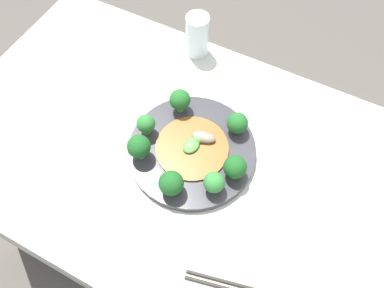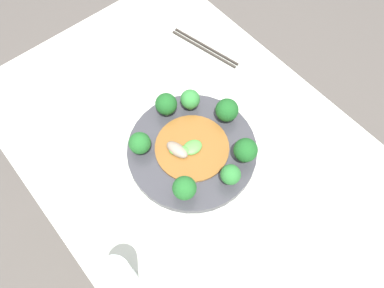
% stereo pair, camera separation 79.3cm
% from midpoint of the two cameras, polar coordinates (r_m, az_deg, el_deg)
% --- Properties ---
extents(ground_plane, '(8.00, 8.00, 0.00)m').
position_cam_midpoint_polar(ground_plane, '(1.52, -1.96, -28.65)').
color(ground_plane, '#4C4742').
extents(table, '(1.13, 0.69, 0.74)m').
position_cam_midpoint_polar(table, '(1.15, -2.60, -28.96)').
color(table, '#B7BCAD').
rests_on(table, ground_plane).
extents(plate, '(0.30, 0.30, 0.02)m').
position_cam_midpoint_polar(plate, '(0.77, -6.75, -27.50)').
color(plate, '#333338').
rests_on(plate, table).
extents(broccoli_west, '(0.04, 0.04, 0.06)m').
position_cam_midpoint_polar(broccoli_west, '(0.73, 0.11, -34.01)').
color(broccoli_west, '#70A356').
rests_on(broccoli_west, plate).
extents(broccoli_northeast, '(0.05, 0.05, 0.06)m').
position_cam_midpoint_polar(broccoli_northeast, '(0.75, -16.96, -26.98)').
color(broccoli_northeast, '#70A356').
rests_on(broccoli_northeast, plate).
extents(broccoli_southwest, '(0.05, 0.05, 0.07)m').
position_cam_midpoint_polar(broccoli_southwest, '(0.72, 3.18, -29.77)').
color(broccoli_southwest, '#89B76B').
rests_on(broccoli_southwest, plate).
extents(broccoli_southeast, '(0.05, 0.05, 0.06)m').
position_cam_midpoint_polar(broccoli_southeast, '(0.74, -6.96, -18.81)').
color(broccoli_southeast, '#70A356').
rests_on(broccoli_southeast, plate).
extents(broccoli_south, '(0.05, 0.05, 0.06)m').
position_cam_midpoint_polar(broccoli_south, '(0.73, -0.02, -21.38)').
color(broccoli_south, '#7AAD5B').
rests_on(broccoli_south, plate).
extents(broccoli_northwest, '(0.05, 0.05, 0.07)m').
position_cam_midpoint_polar(broccoli_northwest, '(0.74, -9.32, -36.17)').
color(broccoli_northwest, '#70A356').
rests_on(broccoli_northwest, plate).
extents(broccoli_east, '(0.05, 0.05, 0.06)m').
position_cam_midpoint_polar(broccoli_east, '(0.74, -11.58, -19.69)').
color(broccoli_east, '#7AAD5B').
rests_on(broccoli_east, plate).
extents(stirfry_center, '(0.17, 0.17, 0.02)m').
position_cam_midpoint_polar(stirfry_center, '(0.76, -7.51, -27.68)').
color(stirfry_center, brown).
rests_on(stirfry_center, plate).
extents(drinking_glass, '(0.06, 0.06, 0.12)m').
position_cam_midpoint_polar(drinking_glass, '(0.80, -23.25, -47.16)').
color(drinking_glass, silver).
rests_on(drinking_glass, table).
extents(chopsticks, '(0.21, 0.07, 0.01)m').
position_cam_midpoint_polar(chopsticks, '(0.84, -3.16, -5.58)').
color(chopsticks, '#2D2823').
rests_on(chopsticks, table).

